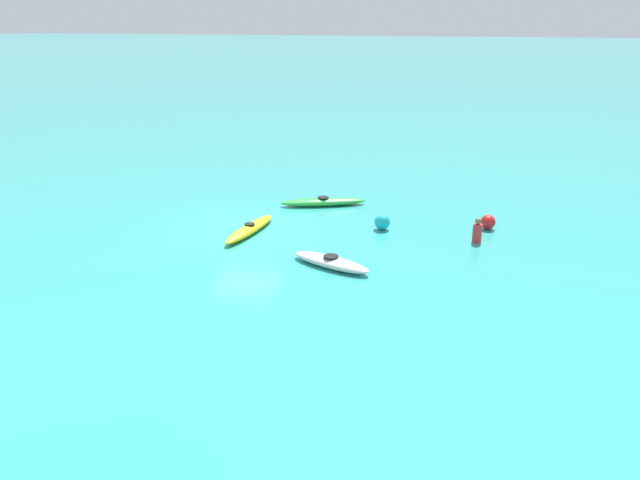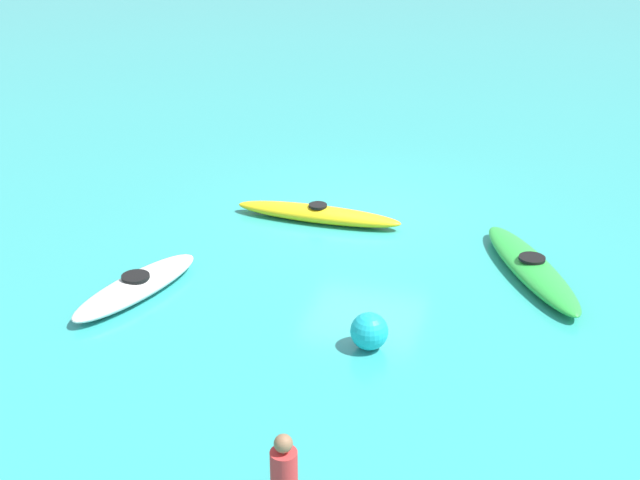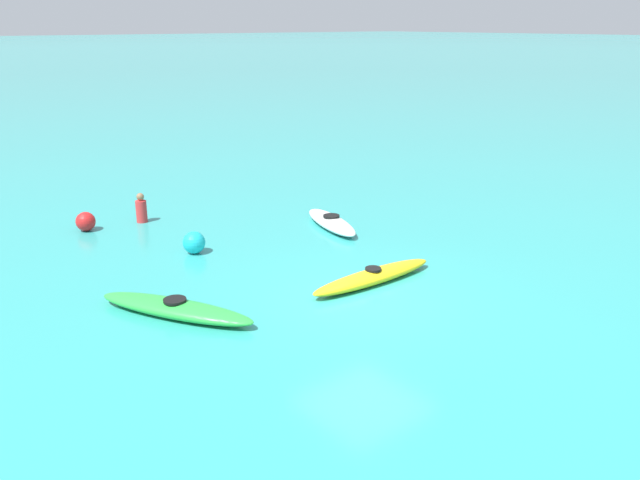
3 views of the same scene
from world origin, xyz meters
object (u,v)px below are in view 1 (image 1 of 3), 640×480
kayak_yellow (250,229)px  kayak_green (323,202)px  buoy_cyan (382,222)px  buoy_red (488,222)px  kayak_white (331,262)px  person_near_shore (477,232)px

kayak_yellow → kayak_green: 4.47m
kayak_yellow → buoy_cyan: (-4.39, -2.11, 0.13)m
buoy_cyan → kayak_yellow: bearing=25.7°
buoy_red → kayak_white: bearing=53.2°
kayak_white → person_near_shore: bearing=-135.1°
kayak_yellow → buoy_red: 8.79m
kayak_yellow → kayak_white: (-3.86, 2.04, 0.00)m
kayak_yellow → buoy_cyan: bearing=-154.3°
kayak_yellow → kayak_white: same height
kayak_green → buoy_cyan: bearing=145.2°
kayak_white → buoy_cyan: (-0.53, -4.16, 0.13)m
kayak_yellow → person_near_shore: bearing=-166.2°
kayak_green → person_near_shore: 7.01m
kayak_white → person_near_shore: (-3.98, -3.97, 0.22)m
kayak_white → buoy_red: buoy_red is taller
kayak_green → kayak_white: size_ratio=1.20×
buoy_red → person_near_shore: size_ratio=0.62×
kayak_white → person_near_shore: size_ratio=3.31×
kayak_green → kayak_white: bearing=112.4°
buoy_cyan → person_near_shore: (-3.46, 0.18, 0.10)m
kayak_green → buoy_cyan: size_ratio=6.05×
kayak_white → buoy_cyan: bearing=-97.2°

